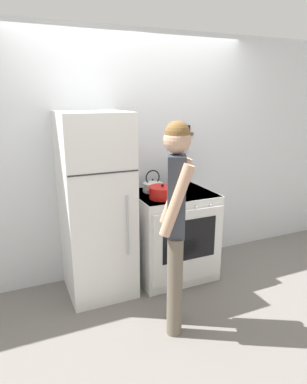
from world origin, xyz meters
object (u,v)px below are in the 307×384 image
at_px(dutch_oven_pot, 162,192).
at_px(person, 176,218).
at_px(refrigerator, 96,206).
at_px(utensil_jar, 184,182).
at_px(tea_kettle, 153,186).
at_px(stove_range, 173,234).

xyz_separation_m(dutch_oven_pot, person, (-0.21, -0.68, -0.00)).
bearing_deg(refrigerator, utensil_jar, 7.08).
xyz_separation_m(tea_kettle, utensil_jar, (0.37, 0.01, -0.00)).
bearing_deg(utensil_jar, refrigerator, -172.92).
bearing_deg(utensil_jar, dutch_oven_pot, -144.90).
xyz_separation_m(refrigerator, utensil_jar, (1.01, 0.13, 0.11)).
relative_size(utensil_jar, person, 0.13).
xyz_separation_m(stove_range, tea_kettle, (-0.17, 0.16, 0.52)).
relative_size(stove_range, tea_kettle, 3.59).
bearing_deg(person, refrigerator, 52.48).
distance_m(dutch_oven_pot, tea_kettle, 0.27).
bearing_deg(stove_range, dutch_oven_pot, -150.02).
distance_m(stove_range, utensil_jar, 0.58).
bearing_deg(tea_kettle, person, -103.08).
distance_m(tea_kettle, person, 0.97).
distance_m(stove_range, dutch_oven_pot, 0.56).
relative_size(refrigerator, stove_range, 1.90).
relative_size(tea_kettle, person, 0.15).
bearing_deg(refrigerator, stove_range, -2.92).
relative_size(dutch_oven_pot, utensil_jar, 1.37).
bearing_deg(person, stove_range, -0.77).
bearing_deg(dutch_oven_pot, stove_range, 29.98).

